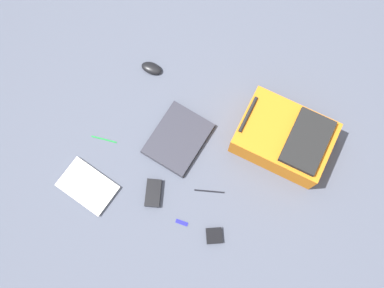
{
  "coord_description": "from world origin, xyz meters",
  "views": [
    {
      "loc": [
        -0.49,
        -0.18,
        2.18
      ],
      "look_at": [
        0.04,
        0.04,
        0.02
      ],
      "focal_mm": 42.6,
      "sensor_mm": 36.0,
      "label": 1
    }
  ],
  "objects_px": {
    "book_red": "(88,186)",
    "power_brick": "(153,193)",
    "laptop": "(178,139)",
    "pen_black": "(104,139)",
    "usb_stick": "(182,223)",
    "pen_blue": "(209,191)",
    "backpack": "(285,138)",
    "computer_mouse": "(152,68)",
    "earbud_pouch": "(214,236)"
  },
  "relations": [
    {
      "from": "book_red",
      "to": "pen_black",
      "type": "height_order",
      "value": "book_red"
    },
    {
      "from": "backpack",
      "to": "computer_mouse",
      "type": "xyz_separation_m",
      "value": [
        0.11,
        0.75,
        -0.07
      ]
    },
    {
      "from": "usb_stick",
      "to": "pen_black",
      "type": "bearing_deg",
      "value": 66.09
    },
    {
      "from": "book_red",
      "to": "power_brick",
      "type": "relative_size",
      "value": 2.22
    },
    {
      "from": "laptop",
      "to": "usb_stick",
      "type": "xyz_separation_m",
      "value": [
        -0.37,
        -0.18,
        -0.01
      ]
    },
    {
      "from": "book_red",
      "to": "usb_stick",
      "type": "bearing_deg",
      "value": -88.21
    },
    {
      "from": "usb_stick",
      "to": "pen_blue",
      "type": "bearing_deg",
      "value": -18.91
    },
    {
      "from": "backpack",
      "to": "earbud_pouch",
      "type": "xyz_separation_m",
      "value": [
        -0.55,
        0.14,
        -0.08
      ]
    },
    {
      "from": "laptop",
      "to": "earbud_pouch",
      "type": "distance_m",
      "value": 0.5
    },
    {
      "from": "pen_blue",
      "to": "book_red",
      "type": "bearing_deg",
      "value": 110.4
    },
    {
      "from": "power_brick",
      "to": "pen_black",
      "type": "bearing_deg",
      "value": 65.5
    },
    {
      "from": "computer_mouse",
      "to": "power_brick",
      "type": "bearing_deg",
      "value": -155.72
    },
    {
      "from": "earbud_pouch",
      "to": "book_red",
      "type": "bearing_deg",
      "value": 91.49
    },
    {
      "from": "laptop",
      "to": "pen_blue",
      "type": "relative_size",
      "value": 2.37
    },
    {
      "from": "laptop",
      "to": "pen_blue",
      "type": "bearing_deg",
      "value": -127.02
    },
    {
      "from": "computer_mouse",
      "to": "pen_blue",
      "type": "relative_size",
      "value": 0.75
    },
    {
      "from": "laptop",
      "to": "pen_black",
      "type": "distance_m",
      "value": 0.37
    },
    {
      "from": "computer_mouse",
      "to": "power_brick",
      "type": "xyz_separation_m",
      "value": [
        -0.59,
        -0.27,
        -0.0
      ]
    },
    {
      "from": "computer_mouse",
      "to": "pen_blue",
      "type": "xyz_separation_m",
      "value": [
        -0.47,
        -0.51,
        -0.01
      ]
    },
    {
      "from": "book_red",
      "to": "backpack",
      "type": "bearing_deg",
      "value": -54.37
    },
    {
      "from": "computer_mouse",
      "to": "earbud_pouch",
      "type": "bearing_deg",
      "value": -137.55
    },
    {
      "from": "backpack",
      "to": "pen_blue",
      "type": "height_order",
      "value": "backpack"
    },
    {
      "from": "computer_mouse",
      "to": "earbud_pouch",
      "type": "xyz_separation_m",
      "value": [
        -0.66,
        -0.61,
        -0.0
      ]
    },
    {
      "from": "backpack",
      "to": "usb_stick",
      "type": "distance_m",
      "value": 0.63
    },
    {
      "from": "earbud_pouch",
      "to": "usb_stick",
      "type": "xyz_separation_m",
      "value": [
        -0.0,
        0.16,
        -0.01
      ]
    },
    {
      "from": "pen_black",
      "to": "book_red",
      "type": "bearing_deg",
      "value": -172.71
    },
    {
      "from": "power_brick",
      "to": "earbud_pouch",
      "type": "bearing_deg",
      "value": -102.12
    },
    {
      "from": "book_red",
      "to": "earbud_pouch",
      "type": "relative_size",
      "value": 4.02
    },
    {
      "from": "laptop",
      "to": "computer_mouse",
      "type": "relative_size",
      "value": 3.17
    },
    {
      "from": "backpack",
      "to": "power_brick",
      "type": "xyz_separation_m",
      "value": [
        -0.47,
        0.48,
        -0.08
      ]
    },
    {
      "from": "laptop",
      "to": "book_red",
      "type": "bearing_deg",
      "value": 141.29
    },
    {
      "from": "backpack",
      "to": "laptop",
      "type": "distance_m",
      "value": 0.52
    },
    {
      "from": "book_red",
      "to": "computer_mouse",
      "type": "xyz_separation_m",
      "value": [
        0.68,
        -0.04,
        0.01
      ]
    },
    {
      "from": "power_brick",
      "to": "computer_mouse",
      "type": "bearing_deg",
      "value": 24.66
    },
    {
      "from": "laptop",
      "to": "earbud_pouch",
      "type": "relative_size",
      "value": 4.72
    },
    {
      "from": "laptop",
      "to": "book_red",
      "type": "distance_m",
      "value": 0.49
    },
    {
      "from": "pen_black",
      "to": "pen_blue",
      "type": "height_order",
      "value": "same"
    },
    {
      "from": "book_red",
      "to": "pen_blue",
      "type": "height_order",
      "value": "book_red"
    },
    {
      "from": "laptop",
      "to": "book_red",
      "type": "relative_size",
      "value": 1.17
    },
    {
      "from": "pen_blue",
      "to": "laptop",
      "type": "bearing_deg",
      "value": 52.98
    },
    {
      "from": "computer_mouse",
      "to": "power_brick",
      "type": "distance_m",
      "value": 0.65
    },
    {
      "from": "book_red",
      "to": "pen_black",
      "type": "distance_m",
      "value": 0.25
    },
    {
      "from": "computer_mouse",
      "to": "earbud_pouch",
      "type": "relative_size",
      "value": 1.49
    },
    {
      "from": "power_brick",
      "to": "earbud_pouch",
      "type": "relative_size",
      "value": 1.81
    },
    {
      "from": "pen_blue",
      "to": "earbud_pouch",
      "type": "bearing_deg",
      "value": -152.1
    },
    {
      "from": "computer_mouse",
      "to": "pen_black",
      "type": "relative_size",
      "value": 0.83
    },
    {
      "from": "computer_mouse",
      "to": "pen_black",
      "type": "height_order",
      "value": "computer_mouse"
    },
    {
      "from": "book_red",
      "to": "pen_blue",
      "type": "distance_m",
      "value": 0.59
    },
    {
      "from": "backpack",
      "to": "power_brick",
      "type": "height_order",
      "value": "backpack"
    },
    {
      "from": "laptop",
      "to": "pen_black",
      "type": "height_order",
      "value": "laptop"
    }
  ]
}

